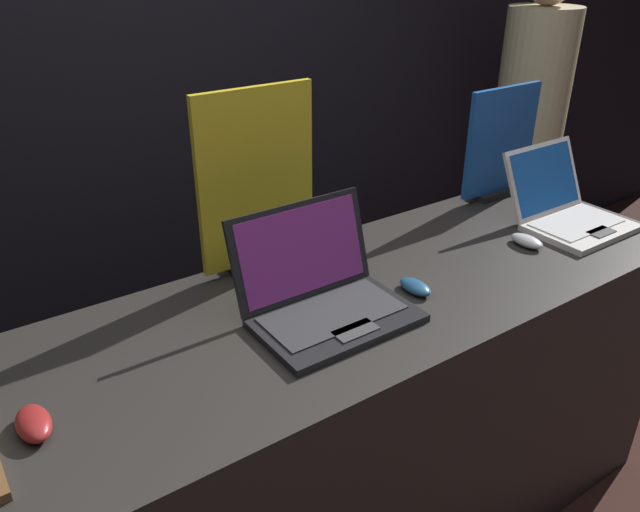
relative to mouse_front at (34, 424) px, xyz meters
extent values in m
cube|color=black|center=(0.72, 1.27, 0.44)|extent=(8.00, 0.05, 2.80)
cube|color=#282623|center=(0.72, 0.05, -0.49)|extent=(2.37, 0.69, 0.94)
ellipsoid|color=maroon|center=(0.00, 0.00, 0.00)|extent=(0.06, 0.12, 0.04)
cube|color=black|center=(0.70, -0.03, -0.01)|extent=(0.39, 0.25, 0.02)
cube|color=#2D2D30|center=(0.70, -0.01, 0.00)|extent=(0.35, 0.17, 0.00)
cube|color=#3F3F42|center=(0.70, -0.11, 0.00)|extent=(0.11, 0.05, 0.00)
cube|color=black|center=(0.70, 0.13, 0.12)|extent=(0.39, 0.08, 0.24)
cube|color=#8C338C|center=(0.70, 0.12, 0.12)|extent=(0.35, 0.06, 0.21)
ellipsoid|color=navy|center=(0.96, -0.02, 0.00)|extent=(0.06, 0.11, 0.03)
cube|color=black|center=(0.70, 0.34, -0.01)|extent=(0.19, 0.07, 0.02)
cube|color=gold|center=(0.70, 0.34, 0.25)|extent=(0.35, 0.02, 0.49)
cube|color=silver|center=(1.67, -0.04, -0.01)|extent=(0.33, 0.24, 0.02)
cube|color=#B7B7B7|center=(1.67, -0.02, 0.00)|extent=(0.29, 0.17, 0.00)
cube|color=#3F3F42|center=(1.67, -0.11, 0.00)|extent=(0.09, 0.05, 0.00)
cube|color=silver|center=(1.67, 0.13, 0.11)|extent=(0.33, 0.11, 0.22)
cube|color=#194C99|center=(1.67, 0.12, 0.11)|extent=(0.30, 0.09, 0.19)
ellipsoid|color=#B2B2B7|center=(1.44, -0.01, 0.00)|extent=(0.06, 0.11, 0.03)
cube|color=black|center=(1.67, 0.32, -0.01)|extent=(0.18, 0.07, 0.02)
cube|color=#1E59B2|center=(1.67, 0.32, 0.19)|extent=(0.33, 0.02, 0.37)
cylinder|color=#282833|center=(2.42, 0.77, -0.55)|extent=(0.26, 0.26, 0.83)
cylinder|color=beige|center=(2.42, 0.77, 0.21)|extent=(0.33, 0.33, 0.69)
camera|label=1|loc=(-0.07, -1.07, 0.83)|focal=35.00mm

